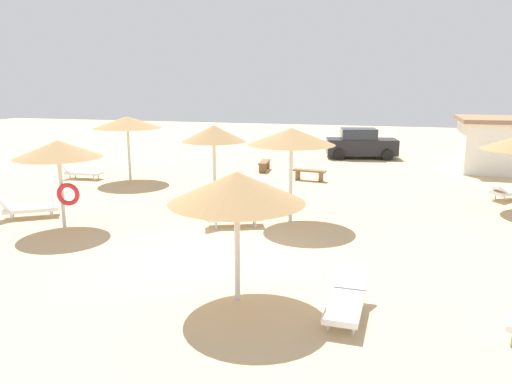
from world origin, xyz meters
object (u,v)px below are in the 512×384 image
object	(u,v)px
parasol_1	(58,150)
beach_cabana	(506,144)
parasol_4	(237,188)
parasol_6	(214,134)
parasol_0	(291,137)
lounger_3	(510,191)
bench_1	(264,164)
parasol_2	(127,122)
lounger_1	(27,208)
lounger_4	(346,299)
bench_0	(309,173)
lounger_0	(231,216)
lounger_6	(251,191)
parked_car	(361,144)
lounger_2	(81,172)

from	to	relation	value
parasol_1	beach_cabana	bearing A→B (deg)	43.36
parasol_1	parasol_4	bearing A→B (deg)	-27.84
parasol_6	beach_cabana	distance (m)	15.59
parasol_0	lounger_3	xyz separation A→B (m)	(7.51, 5.12, -2.41)
parasol_4	bench_1	size ratio (longest dim) A/B	1.80
parasol_2	lounger_1	size ratio (longest dim) A/B	1.59
parasol_0	parasol_2	bearing A→B (deg)	150.58
lounger_4	bench_0	distance (m)	13.21
lounger_1	bench_0	size ratio (longest dim) A/B	1.23
parasol_1	lounger_3	size ratio (longest dim) A/B	1.39
beach_cabana	bench_1	bearing A→B (deg)	-165.07
parasol_2	lounger_0	distance (m)	9.04
lounger_3	lounger_6	size ratio (longest dim) A/B	0.99
bench_1	parked_car	xyz separation A→B (m)	(4.40, 5.55, 0.48)
parasol_4	parasol_0	bearing A→B (deg)	90.77
parasol_2	lounger_6	world-z (taller)	parasol_2
bench_0	parked_car	size ratio (longest dim) A/B	0.36
parasol_0	parasol_4	size ratio (longest dim) A/B	1.09
parasol_6	lounger_6	distance (m)	2.75
parasol_6	lounger_6	size ratio (longest dim) A/B	1.46
parasol_0	parked_car	xyz separation A→B (m)	(1.38, 14.23, -1.90)
parasol_1	bench_1	bearing A→B (deg)	72.50
parasol_0	bench_0	xyz separation A→B (m)	(-0.45, 6.78, -2.38)
lounger_1	lounger_6	distance (m)	7.85
lounger_6	lounger_3	bearing A→B (deg)	14.34
parasol_2	lounger_3	size ratio (longest dim) A/B	1.54
parasol_6	lounger_0	xyz separation A→B (m)	(1.43, -2.57, -2.26)
bench_0	bench_1	size ratio (longest dim) A/B	1.01
parasol_2	lounger_4	bearing A→B (deg)	-45.59
lounger_2	bench_0	bearing A→B (deg)	12.78
lounger_1	parasol_6	bearing A→B (deg)	31.78
lounger_1	beach_cabana	world-z (taller)	beach_cabana
parasol_1	lounger_2	xyz separation A→B (m)	(-4.11, 6.99, -2.08)
parasol_2	parasol_6	bearing A→B (deg)	-31.30
parasol_2	lounger_4	distance (m)	15.30
parasol_6	beach_cabana	xyz separation A→B (m)	(11.68, 10.25, -1.23)
lounger_4	bench_0	bearing A→B (deg)	102.06
lounger_3	bench_0	xyz separation A→B (m)	(-7.96, 1.67, 0.03)
bench_1	bench_0	bearing A→B (deg)	-36.37
parasol_0	lounger_4	distance (m)	6.99
lounger_0	parasol_0	bearing A→B (deg)	32.18
parasol_4	lounger_1	size ratio (longest dim) A/B	1.45
parasol_2	beach_cabana	bearing A→B (deg)	22.85
lounger_3	lounger_6	xyz separation A→B (m)	(-9.55, -2.44, 0.00)
parasol_0	parasol_6	distance (m)	3.46
lounger_1	lounger_3	size ratio (longest dim) A/B	0.97
parked_car	lounger_1	bearing A→B (deg)	-121.57
parasol_0	parasol_4	xyz separation A→B (m)	(0.08, -6.03, -0.36)
parasol_6	parked_car	bearing A→B (deg)	70.59
parasol_0	lounger_3	distance (m)	9.40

